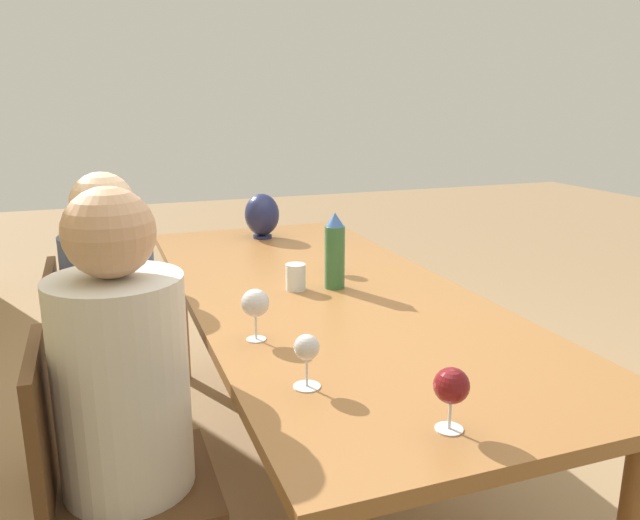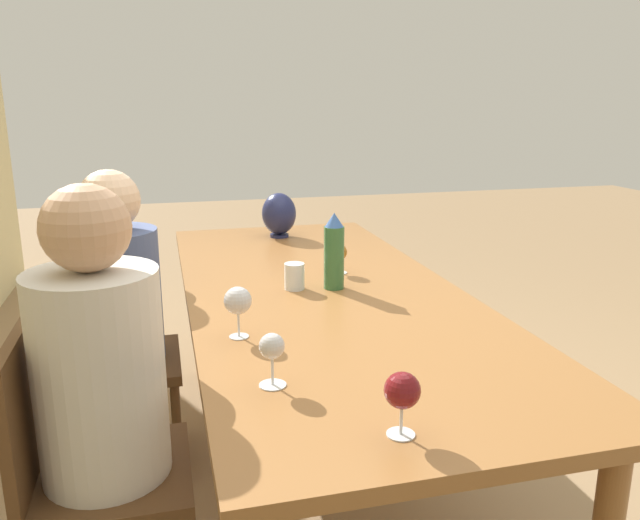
{
  "view_description": "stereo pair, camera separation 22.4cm",
  "coord_description": "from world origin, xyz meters",
  "px_view_note": "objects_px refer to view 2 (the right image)",
  "views": [
    {
      "loc": [
        -2.06,
        0.77,
        1.47
      ],
      "look_at": [
        0.05,
        0.0,
        0.88
      ],
      "focal_mm": 35.0,
      "sensor_mm": 36.0,
      "label": 1
    },
    {
      "loc": [
        -2.13,
        0.56,
        1.47
      ],
      "look_at": [
        0.05,
        0.0,
        0.88
      ],
      "focal_mm": 35.0,
      "sensor_mm": 36.0,
      "label": 2
    }
  ],
  "objects_px": {
    "chair_far": "(105,356)",
    "person_near": "(108,400)",
    "water_tumbler": "(294,276)",
    "wine_glass_1": "(339,253)",
    "wine_glass_3": "(238,301)",
    "water_bottle": "(334,252)",
    "chair_near": "(83,468)",
    "wine_glass_0": "(402,392)",
    "wine_glass_2": "(272,348)",
    "vase": "(279,214)",
    "person_far": "(123,313)"
  },
  "relations": [
    {
      "from": "person_near",
      "to": "person_far",
      "type": "xyz_separation_m",
      "value": [
        0.78,
        -0.0,
        -0.02
      ]
    },
    {
      "from": "water_tumbler",
      "to": "chair_far",
      "type": "distance_m",
      "value": 0.82
    },
    {
      "from": "chair_far",
      "to": "wine_glass_2",
      "type": "bearing_deg",
      "value": -154.05
    },
    {
      "from": "water_tumbler",
      "to": "wine_glass_0",
      "type": "distance_m",
      "value": 1.07
    },
    {
      "from": "water_tumbler",
      "to": "chair_far",
      "type": "bearing_deg",
      "value": 71.59
    },
    {
      "from": "wine_glass_2",
      "to": "water_tumbler",
      "type": "bearing_deg",
      "value": -16.02
    },
    {
      "from": "chair_near",
      "to": "wine_glass_0",
      "type": "bearing_deg",
      "value": -126.12
    },
    {
      "from": "chair_near",
      "to": "chair_far",
      "type": "distance_m",
      "value": 0.78
    },
    {
      "from": "water_bottle",
      "to": "wine_glass_1",
      "type": "bearing_deg",
      "value": -21.02
    },
    {
      "from": "vase",
      "to": "wine_glass_2",
      "type": "xyz_separation_m",
      "value": [
        -1.66,
        0.33,
        -0.02
      ]
    },
    {
      "from": "water_bottle",
      "to": "vase",
      "type": "distance_m",
      "value": 0.92
    },
    {
      "from": "wine_glass_1",
      "to": "wine_glass_3",
      "type": "bearing_deg",
      "value": 141.2
    },
    {
      "from": "wine_glass_3",
      "to": "person_far",
      "type": "height_order",
      "value": "person_far"
    },
    {
      "from": "wine_glass_3",
      "to": "person_near",
      "type": "height_order",
      "value": "person_near"
    },
    {
      "from": "water_tumbler",
      "to": "wine_glass_3",
      "type": "bearing_deg",
      "value": 148.65
    },
    {
      "from": "vase",
      "to": "person_near",
      "type": "height_order",
      "value": "person_near"
    },
    {
      "from": "wine_glass_3",
      "to": "water_bottle",
      "type": "bearing_deg",
      "value": -45.11
    },
    {
      "from": "chair_far",
      "to": "person_far",
      "type": "bearing_deg",
      "value": -90.0
    },
    {
      "from": "chair_near",
      "to": "chair_far",
      "type": "height_order",
      "value": "same"
    },
    {
      "from": "water_bottle",
      "to": "person_near",
      "type": "distance_m",
      "value": 0.97
    },
    {
      "from": "vase",
      "to": "wine_glass_0",
      "type": "height_order",
      "value": "vase"
    },
    {
      "from": "wine_glass_3",
      "to": "person_far",
      "type": "bearing_deg",
      "value": 29.19
    },
    {
      "from": "wine_glass_0",
      "to": "wine_glass_2",
      "type": "distance_m",
      "value": 0.37
    },
    {
      "from": "vase",
      "to": "chair_near",
      "type": "distance_m",
      "value": 1.71
    },
    {
      "from": "wine_glass_0",
      "to": "person_near",
      "type": "distance_m",
      "value": 0.84
    },
    {
      "from": "water_tumbler",
      "to": "chair_near",
      "type": "xyz_separation_m",
      "value": [
        -0.55,
        0.71,
        -0.34
      ]
    },
    {
      "from": "vase",
      "to": "wine_glass_1",
      "type": "bearing_deg",
      "value": -171.77
    },
    {
      "from": "vase",
      "to": "chair_near",
      "type": "bearing_deg",
      "value": 150.26
    },
    {
      "from": "wine_glass_2",
      "to": "wine_glass_0",
      "type": "bearing_deg",
      "value": -143.44
    },
    {
      "from": "person_far",
      "to": "wine_glass_0",
      "type": "bearing_deg",
      "value": -154.18
    },
    {
      "from": "water_tumbler",
      "to": "vase",
      "type": "xyz_separation_m",
      "value": [
        0.89,
        -0.11,
        0.07
      ]
    },
    {
      "from": "water_tumbler",
      "to": "wine_glass_2",
      "type": "distance_m",
      "value": 0.8
    },
    {
      "from": "water_tumbler",
      "to": "vase",
      "type": "height_order",
      "value": "vase"
    },
    {
      "from": "chair_near",
      "to": "chair_far",
      "type": "bearing_deg",
      "value": 0.0
    },
    {
      "from": "person_far",
      "to": "chair_far",
      "type": "bearing_deg",
      "value": 90.0
    },
    {
      "from": "wine_glass_0",
      "to": "water_tumbler",
      "type": "bearing_deg",
      "value": -0.06
    },
    {
      "from": "vase",
      "to": "wine_glass_2",
      "type": "relative_size",
      "value": 1.64
    },
    {
      "from": "wine_glass_3",
      "to": "person_near",
      "type": "relative_size",
      "value": 0.12
    },
    {
      "from": "chair_far",
      "to": "water_bottle",
      "type": "bearing_deg",
      "value": -106.97
    },
    {
      "from": "wine_glass_0",
      "to": "chair_near",
      "type": "relative_size",
      "value": 0.16
    },
    {
      "from": "wine_glass_1",
      "to": "wine_glass_3",
      "type": "distance_m",
      "value": 0.76
    },
    {
      "from": "water_tumbler",
      "to": "person_far",
      "type": "height_order",
      "value": "person_far"
    },
    {
      "from": "vase",
      "to": "chair_far",
      "type": "xyz_separation_m",
      "value": [
        -0.66,
        0.82,
        -0.41
      ]
    },
    {
      "from": "vase",
      "to": "wine_glass_1",
      "type": "xyz_separation_m",
      "value": [
        -0.73,
        -0.11,
        -0.03
      ]
    },
    {
      "from": "wine_glass_2",
      "to": "chair_far",
      "type": "xyz_separation_m",
      "value": [
        1.01,
        0.49,
        -0.39
      ]
    },
    {
      "from": "chair_near",
      "to": "person_near",
      "type": "height_order",
      "value": "person_near"
    },
    {
      "from": "vase",
      "to": "wine_glass_1",
      "type": "relative_size",
      "value": 1.85
    },
    {
      "from": "water_bottle",
      "to": "wine_glass_0",
      "type": "xyz_separation_m",
      "value": [
        -1.04,
        0.15,
        -0.04
      ]
    },
    {
      "from": "chair_far",
      "to": "person_near",
      "type": "height_order",
      "value": "person_near"
    },
    {
      "from": "person_near",
      "to": "wine_glass_3",
      "type": "bearing_deg",
      "value": -71.97
    }
  ]
}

